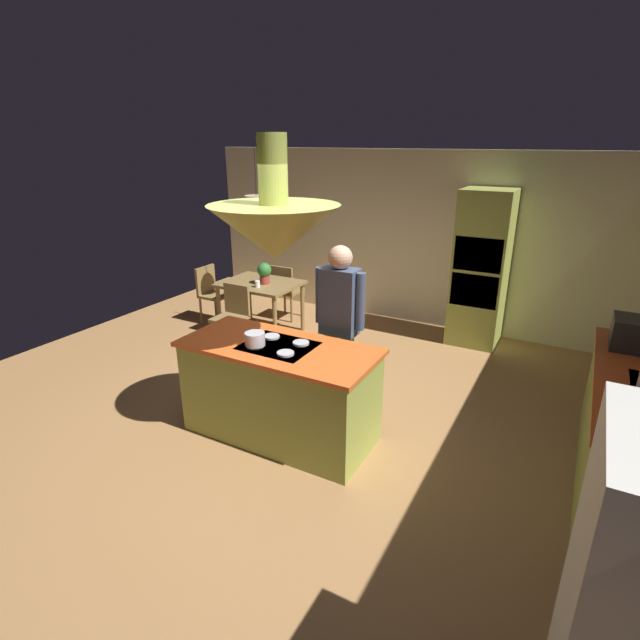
{
  "coord_description": "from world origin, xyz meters",
  "views": [
    {
      "loc": [
        2.28,
        -3.57,
        2.68
      ],
      "look_at": [
        0.1,
        0.4,
        1.0
      ],
      "focal_mm": 27.44,
      "sensor_mm": 36.0,
      "label": 1
    }
  ],
  "objects_px": {
    "oven_tower": "(480,269)",
    "chair_by_back_wall": "(285,288)",
    "person_at_island": "(339,319)",
    "potted_plant_on_table": "(264,272)",
    "dining_table": "(260,289)",
    "cup_on_table": "(257,284)",
    "kitchen_island": "(280,391)",
    "cooking_pot_on_cooktop": "(255,339)",
    "chair_at_corner": "(211,291)",
    "chair_facing_island": "(233,313)"
  },
  "relations": [
    {
      "from": "kitchen_island",
      "to": "cooking_pot_on_cooktop",
      "type": "height_order",
      "value": "cooking_pot_on_cooktop"
    },
    {
      "from": "oven_tower",
      "to": "chair_by_back_wall",
      "type": "bearing_deg",
      "value": -169.9
    },
    {
      "from": "oven_tower",
      "to": "potted_plant_on_table",
      "type": "height_order",
      "value": "oven_tower"
    },
    {
      "from": "oven_tower",
      "to": "chair_facing_island",
      "type": "bearing_deg",
      "value": -147.45
    },
    {
      "from": "oven_tower",
      "to": "chair_by_back_wall",
      "type": "relative_size",
      "value": 2.4
    },
    {
      "from": "chair_by_back_wall",
      "to": "kitchen_island",
      "type": "bearing_deg",
      "value": 121.78
    },
    {
      "from": "cup_on_table",
      "to": "chair_at_corner",
      "type": "bearing_deg",
      "value": 168.38
    },
    {
      "from": "oven_tower",
      "to": "chair_at_corner",
      "type": "relative_size",
      "value": 2.4
    },
    {
      "from": "kitchen_island",
      "to": "dining_table",
      "type": "relative_size",
      "value": 1.67
    },
    {
      "from": "kitchen_island",
      "to": "chair_at_corner",
      "type": "xyz_separation_m",
      "value": [
        -2.62,
        2.1,
        0.03
      ]
    },
    {
      "from": "chair_by_back_wall",
      "to": "oven_tower",
      "type": "bearing_deg",
      "value": -169.9
    },
    {
      "from": "person_at_island",
      "to": "chair_facing_island",
      "type": "bearing_deg",
      "value": 158.68
    },
    {
      "from": "dining_table",
      "to": "chair_facing_island",
      "type": "bearing_deg",
      "value": -90.0
    },
    {
      "from": "kitchen_island",
      "to": "cooking_pot_on_cooktop",
      "type": "relative_size",
      "value": 10.08
    },
    {
      "from": "oven_tower",
      "to": "cup_on_table",
      "type": "height_order",
      "value": "oven_tower"
    },
    {
      "from": "dining_table",
      "to": "chair_by_back_wall",
      "type": "xyz_separation_m",
      "value": [
        0.0,
        0.64,
        -0.15
      ]
    },
    {
      "from": "chair_at_corner",
      "to": "cup_on_table",
      "type": "height_order",
      "value": "chair_at_corner"
    },
    {
      "from": "chair_facing_island",
      "to": "potted_plant_on_table",
      "type": "height_order",
      "value": "potted_plant_on_table"
    },
    {
      "from": "kitchen_island",
      "to": "potted_plant_on_table",
      "type": "xyz_separation_m",
      "value": [
        -1.6,
        2.08,
        0.46
      ]
    },
    {
      "from": "chair_by_back_wall",
      "to": "potted_plant_on_table",
      "type": "distance_m",
      "value": 0.79
    },
    {
      "from": "oven_tower",
      "to": "dining_table",
      "type": "relative_size",
      "value": 1.93
    },
    {
      "from": "potted_plant_on_table",
      "to": "chair_facing_island",
      "type": "bearing_deg",
      "value": -98.68
    },
    {
      "from": "potted_plant_on_table",
      "to": "person_at_island",
      "type": "bearing_deg",
      "value": -36.61
    },
    {
      "from": "person_at_island",
      "to": "chair_facing_island",
      "type": "distance_m",
      "value": 2.18
    },
    {
      "from": "person_at_island",
      "to": "cup_on_table",
      "type": "relative_size",
      "value": 19.42
    },
    {
      "from": "kitchen_island",
      "to": "chair_at_corner",
      "type": "distance_m",
      "value": 3.36
    },
    {
      "from": "oven_tower",
      "to": "chair_at_corner",
      "type": "distance_m",
      "value": 3.93
    },
    {
      "from": "cup_on_table",
      "to": "person_at_island",
      "type": "bearing_deg",
      "value": -32.82
    },
    {
      "from": "person_at_island",
      "to": "potted_plant_on_table",
      "type": "relative_size",
      "value": 5.83
    },
    {
      "from": "dining_table",
      "to": "chair_by_back_wall",
      "type": "bearing_deg",
      "value": 90.0
    },
    {
      "from": "chair_by_back_wall",
      "to": "potted_plant_on_table",
      "type": "height_order",
      "value": "potted_plant_on_table"
    },
    {
      "from": "dining_table",
      "to": "person_at_island",
      "type": "relative_size",
      "value": 0.62
    },
    {
      "from": "person_at_island",
      "to": "chair_at_corner",
      "type": "relative_size",
      "value": 2.01
    },
    {
      "from": "chair_at_corner",
      "to": "person_at_island",
      "type": "bearing_deg",
      "value": -116.05
    },
    {
      "from": "oven_tower",
      "to": "cooking_pot_on_cooktop",
      "type": "height_order",
      "value": "oven_tower"
    },
    {
      "from": "chair_at_corner",
      "to": "chair_by_back_wall",
      "type": "bearing_deg",
      "value": -55.02
    },
    {
      "from": "oven_tower",
      "to": "cup_on_table",
      "type": "relative_size",
      "value": 23.21
    },
    {
      "from": "person_at_island",
      "to": "chair_by_back_wall",
      "type": "relative_size",
      "value": 2.01
    },
    {
      "from": "cup_on_table",
      "to": "cooking_pot_on_cooktop",
      "type": "distance_m",
      "value": 2.48
    },
    {
      "from": "potted_plant_on_table",
      "to": "cup_on_table",
      "type": "relative_size",
      "value": 3.33
    },
    {
      "from": "kitchen_island",
      "to": "chair_by_back_wall",
      "type": "xyz_separation_m",
      "value": [
        -1.7,
        2.74,
        0.03
      ]
    },
    {
      "from": "chair_by_back_wall",
      "to": "cup_on_table",
      "type": "bearing_deg",
      "value": 97.17
    },
    {
      "from": "person_at_island",
      "to": "kitchen_island",
      "type": "bearing_deg",
      "value": -111.62
    },
    {
      "from": "person_at_island",
      "to": "potted_plant_on_table",
      "type": "height_order",
      "value": "person_at_island"
    },
    {
      "from": "kitchen_island",
      "to": "person_at_island",
      "type": "distance_m",
      "value": 0.91
    },
    {
      "from": "dining_table",
      "to": "potted_plant_on_table",
      "type": "height_order",
      "value": "potted_plant_on_table"
    },
    {
      "from": "oven_tower",
      "to": "person_at_island",
      "type": "bearing_deg",
      "value": -107.95
    },
    {
      "from": "chair_by_back_wall",
      "to": "chair_at_corner",
      "type": "height_order",
      "value": "same"
    },
    {
      "from": "oven_tower",
      "to": "cup_on_table",
      "type": "xyz_separation_m",
      "value": [
        -2.69,
        -1.35,
        -0.24
      ]
    },
    {
      "from": "chair_by_back_wall",
      "to": "cup_on_table",
      "type": "height_order",
      "value": "chair_by_back_wall"
    }
  ]
}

